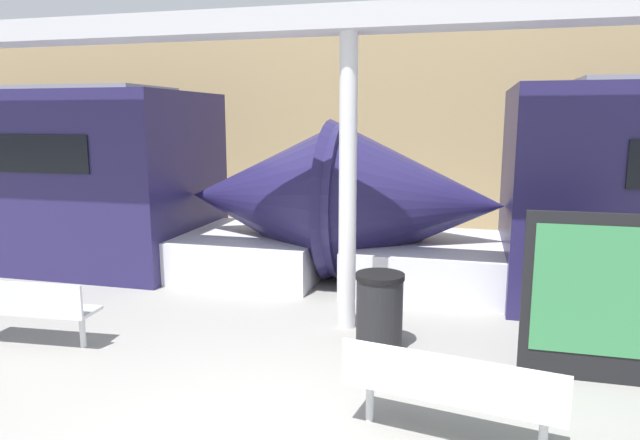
% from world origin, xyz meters
% --- Properties ---
extents(station_wall, '(56.00, 0.20, 5.00)m').
position_xyz_m(station_wall, '(0.00, 10.31, 2.50)').
color(station_wall, tan).
rests_on(station_wall, ground_plane).
extents(bench_near, '(1.84, 0.74, 0.81)m').
position_xyz_m(bench_near, '(1.50, 0.54, 0.49)').
color(bench_near, silver).
rests_on(bench_near, ground_plane).
extents(bench_far, '(1.57, 0.55, 0.81)m').
position_xyz_m(bench_far, '(-3.33, 1.41, 0.49)').
color(bench_far, silver).
rests_on(bench_far, ground_plane).
extents(trash_bin, '(0.56, 0.56, 0.91)m').
position_xyz_m(trash_bin, '(0.65, 2.33, 0.46)').
color(trash_bin, black).
rests_on(trash_bin, ground_plane).
extents(poster_board, '(1.30, 0.07, 1.74)m').
position_xyz_m(poster_board, '(2.80, 2.07, 0.88)').
color(poster_board, black).
rests_on(poster_board, ground_plane).
extents(support_column_near, '(0.22, 0.22, 3.65)m').
position_xyz_m(support_column_near, '(0.13, 2.96, 1.82)').
color(support_column_near, silver).
rests_on(support_column_near, ground_plane).
extents(canopy_beam, '(28.00, 0.60, 0.28)m').
position_xyz_m(canopy_beam, '(0.13, 2.96, 3.79)').
color(canopy_beam, '#B7B7BC').
rests_on(canopy_beam, support_column_near).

